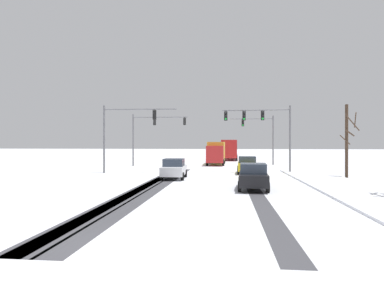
{
  "coord_description": "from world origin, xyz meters",
  "views": [
    {
      "loc": [
        2.87,
        -9.11,
        2.89
      ],
      "look_at": [
        0.0,
        18.21,
        2.8
      ],
      "focal_mm": 31.41,
      "sensor_mm": 36.0,
      "label": 1
    }
  ],
  "objects_px": {
    "traffic_signal_far_left": "(152,129)",
    "car_white_second": "(174,169)",
    "car_black_third": "(253,176)",
    "bare_tree_sidewalk_mid": "(347,140)",
    "traffic_signal_near_left": "(125,126)",
    "car_yellow_cab_lead": "(247,165)",
    "box_truck_delivery": "(216,152)",
    "traffic_signal_far_right": "(261,131)",
    "bus_oncoming": "(230,148)",
    "traffic_signal_near_right": "(262,123)"
  },
  "relations": [
    {
      "from": "traffic_signal_near_right",
      "to": "bus_oncoming",
      "type": "xyz_separation_m",
      "value": [
        -3.0,
        25.09,
        -2.82
      ]
    },
    {
      "from": "box_truck_delivery",
      "to": "bus_oncoming",
      "type": "bearing_deg",
      "value": 82.01
    },
    {
      "from": "traffic_signal_far_right",
      "to": "car_white_second",
      "type": "distance_m",
      "value": 20.65
    },
    {
      "from": "car_white_second",
      "to": "bus_oncoming",
      "type": "height_order",
      "value": "bus_oncoming"
    },
    {
      "from": "traffic_signal_far_right",
      "to": "bare_tree_sidewalk_mid",
      "type": "bearing_deg",
      "value": -71.33
    },
    {
      "from": "traffic_signal_far_right",
      "to": "car_yellow_cab_lead",
      "type": "height_order",
      "value": "traffic_signal_far_right"
    },
    {
      "from": "traffic_signal_near_right",
      "to": "traffic_signal_far_left",
      "type": "xyz_separation_m",
      "value": [
        -12.75,
        7.97,
        -0.13
      ]
    },
    {
      "from": "traffic_signal_near_left",
      "to": "traffic_signal_far_left",
      "type": "height_order",
      "value": "same"
    },
    {
      "from": "traffic_signal_near_right",
      "to": "bus_oncoming",
      "type": "distance_m",
      "value": 25.42
    },
    {
      "from": "car_yellow_cab_lead",
      "to": "box_truck_delivery",
      "type": "height_order",
      "value": "box_truck_delivery"
    },
    {
      "from": "traffic_signal_far_right",
      "to": "traffic_signal_far_left",
      "type": "height_order",
      "value": "same"
    },
    {
      "from": "traffic_signal_near_right",
      "to": "bare_tree_sidewalk_mid",
      "type": "bearing_deg",
      "value": -32.62
    },
    {
      "from": "car_yellow_cab_lead",
      "to": "bare_tree_sidewalk_mid",
      "type": "xyz_separation_m",
      "value": [
        8.04,
        -2.91,
        2.35
      ]
    },
    {
      "from": "car_black_third",
      "to": "car_yellow_cab_lead",
      "type": "bearing_deg",
      "value": 88.59
    },
    {
      "from": "traffic_signal_near_right",
      "to": "car_white_second",
      "type": "distance_m",
      "value": 10.78
    },
    {
      "from": "car_white_second",
      "to": "box_truck_delivery",
      "type": "distance_m",
      "value": 18.32
    },
    {
      "from": "traffic_signal_far_left",
      "to": "car_white_second",
      "type": "relative_size",
      "value": 1.67
    },
    {
      "from": "car_white_second",
      "to": "traffic_signal_near_left",
      "type": "bearing_deg",
      "value": 141.02
    },
    {
      "from": "bare_tree_sidewalk_mid",
      "to": "car_black_third",
      "type": "bearing_deg",
      "value": -136.26
    },
    {
      "from": "car_yellow_cab_lead",
      "to": "car_black_third",
      "type": "xyz_separation_m",
      "value": [
        -0.27,
        -10.86,
        0.0
      ]
    },
    {
      "from": "traffic_signal_far_left",
      "to": "car_yellow_cab_lead",
      "type": "xyz_separation_m",
      "value": [
        11.2,
        -9.22,
        -3.87
      ]
    },
    {
      "from": "traffic_signal_near_left",
      "to": "car_white_second",
      "type": "relative_size",
      "value": 1.71
    },
    {
      "from": "car_white_second",
      "to": "bare_tree_sidewalk_mid",
      "type": "height_order",
      "value": "bare_tree_sidewalk_mid"
    },
    {
      "from": "car_black_third",
      "to": "bare_tree_sidewalk_mid",
      "type": "height_order",
      "value": "bare_tree_sidewalk_mid"
    },
    {
      "from": "box_truck_delivery",
      "to": "bare_tree_sidewalk_mid",
      "type": "xyz_separation_m",
      "value": [
        11.39,
        -15.81,
        1.53
      ]
    },
    {
      "from": "car_black_third",
      "to": "traffic_signal_near_left",
      "type": "bearing_deg",
      "value": 138.3
    },
    {
      "from": "traffic_signal_far_right",
      "to": "car_yellow_cab_lead",
      "type": "bearing_deg",
      "value": -101.19
    },
    {
      "from": "traffic_signal_far_left",
      "to": "car_white_second",
      "type": "height_order",
      "value": "traffic_signal_far_left"
    },
    {
      "from": "box_truck_delivery",
      "to": "traffic_signal_far_right",
      "type": "bearing_deg",
      "value": 2.62
    },
    {
      "from": "traffic_signal_far_right",
      "to": "car_white_second",
      "type": "relative_size",
      "value": 1.57
    },
    {
      "from": "traffic_signal_near_left",
      "to": "bus_oncoming",
      "type": "height_order",
      "value": "traffic_signal_near_left"
    },
    {
      "from": "car_white_second",
      "to": "box_truck_delivery",
      "type": "relative_size",
      "value": 0.56
    },
    {
      "from": "traffic_signal_near_left",
      "to": "traffic_signal_far_left",
      "type": "bearing_deg",
      "value": 87.55
    },
    {
      "from": "car_white_second",
      "to": "traffic_signal_near_right",
      "type": "bearing_deg",
      "value": 39.99
    },
    {
      "from": "car_white_second",
      "to": "bus_oncoming",
      "type": "bearing_deg",
      "value": 81.57
    },
    {
      "from": "traffic_signal_near_right",
      "to": "car_yellow_cab_lead",
      "type": "relative_size",
      "value": 1.58
    },
    {
      "from": "car_yellow_cab_lead",
      "to": "box_truck_delivery",
      "type": "distance_m",
      "value": 13.35
    },
    {
      "from": "car_yellow_cab_lead",
      "to": "car_white_second",
      "type": "relative_size",
      "value": 1.0
    },
    {
      "from": "car_black_third",
      "to": "bus_oncoming",
      "type": "xyz_separation_m",
      "value": [
        -1.19,
        37.2,
        1.18
      ]
    },
    {
      "from": "box_truck_delivery",
      "to": "bare_tree_sidewalk_mid",
      "type": "bearing_deg",
      "value": -54.24
    },
    {
      "from": "traffic_signal_near_left",
      "to": "bus_oncoming",
      "type": "xyz_separation_m",
      "value": [
        10.17,
        27.07,
        -2.5
      ]
    },
    {
      "from": "car_yellow_cab_lead",
      "to": "car_black_third",
      "type": "relative_size",
      "value": 1.0
    },
    {
      "from": "traffic_signal_near_right",
      "to": "car_white_second",
      "type": "relative_size",
      "value": 1.59
    },
    {
      "from": "car_black_third",
      "to": "bare_tree_sidewalk_mid",
      "type": "xyz_separation_m",
      "value": [
        8.31,
        7.95,
        2.35
      ]
    },
    {
      "from": "traffic_signal_near_left",
      "to": "traffic_signal_far_left",
      "type": "relative_size",
      "value": 1.02
    },
    {
      "from": "traffic_signal_far_right",
      "to": "bus_oncoming",
      "type": "distance_m",
      "value": 13.98
    },
    {
      "from": "traffic_signal_near_right",
      "to": "traffic_signal_far_right",
      "type": "height_order",
      "value": "same"
    },
    {
      "from": "traffic_signal_far_right",
      "to": "car_yellow_cab_lead",
      "type": "distance_m",
      "value": 13.9
    },
    {
      "from": "car_black_third",
      "to": "bare_tree_sidewalk_mid",
      "type": "distance_m",
      "value": 11.74
    },
    {
      "from": "traffic_signal_near_left",
      "to": "car_black_third",
      "type": "relative_size",
      "value": 1.69
    }
  ]
}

